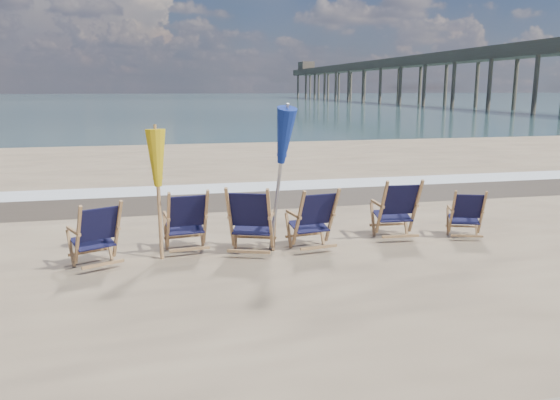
% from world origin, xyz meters
% --- Properties ---
extents(ocean, '(400.00, 400.00, 0.00)m').
position_xyz_m(ocean, '(0.00, 128.00, 0.00)').
color(ocean, '#345256').
rests_on(ocean, ground).
extents(surf_foam, '(200.00, 1.40, 0.01)m').
position_xyz_m(surf_foam, '(0.00, 8.30, 0.00)').
color(surf_foam, silver).
rests_on(surf_foam, ground).
extents(wet_sand_strip, '(200.00, 2.60, 0.00)m').
position_xyz_m(wet_sand_strip, '(0.00, 6.80, 0.00)').
color(wet_sand_strip, '#42362A').
rests_on(wet_sand_strip, ground).
extents(beach_chair_0, '(0.89, 0.93, 1.01)m').
position_xyz_m(beach_chair_0, '(-2.40, 2.33, 0.51)').
color(beach_chair_0, black).
rests_on(beach_chair_0, ground).
extents(beach_chair_1, '(0.75, 0.82, 1.04)m').
position_xyz_m(beach_chair_1, '(-1.08, 2.72, 0.52)').
color(beach_chair_1, black).
rests_on(beach_chair_1, ground).
extents(beach_chair_2, '(0.95, 1.00, 1.12)m').
position_xyz_m(beach_chair_2, '(-0.15, 2.23, 0.56)').
color(beach_chair_2, black).
rests_on(beach_chair_2, ground).
extents(beach_chair_3, '(0.77, 0.84, 1.05)m').
position_xyz_m(beach_chair_3, '(0.90, 2.39, 0.52)').
color(beach_chair_3, black).
rests_on(beach_chair_3, ground).
extents(beach_chair_4, '(0.74, 0.82, 1.08)m').
position_xyz_m(beach_chair_4, '(2.47, 2.64, 0.54)').
color(beach_chair_4, black).
rests_on(beach_chair_4, ground).
extents(beach_chair_5, '(0.75, 0.79, 0.89)m').
position_xyz_m(beach_chair_5, '(3.58, 2.38, 0.44)').
color(beach_chair_5, black).
rests_on(beach_chair_5, ground).
extents(umbrella_yellow, '(0.30, 0.30, 1.95)m').
position_xyz_m(umbrella_yellow, '(-1.79, 2.54, 1.44)').
color(umbrella_yellow, '#AA7C4C').
rests_on(umbrella_yellow, ground).
extents(umbrella_blue, '(0.30, 0.30, 2.35)m').
position_xyz_m(umbrella_blue, '(0.01, 2.38, 1.81)').
color(umbrella_blue, '#A5A5AD').
rests_on(umbrella_blue, ground).
extents(fishing_pier, '(4.40, 140.00, 9.30)m').
position_xyz_m(fishing_pier, '(38.00, 74.00, 4.65)').
color(fishing_pier, brown).
rests_on(fishing_pier, ground).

